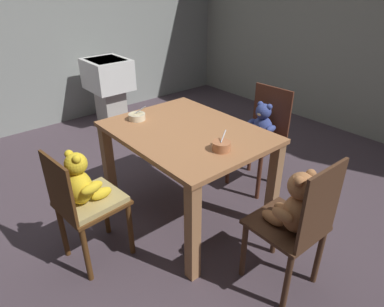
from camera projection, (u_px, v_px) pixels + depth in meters
The scene contains 8 objects.
ground_plane at pixel (187, 215), 2.77m from camera, with size 5.20×5.20×0.04m.
dining_table at pixel (187, 146), 2.47m from camera, with size 1.14×0.87×0.74m.
teddy_chair_far_center at pixel (261, 130), 2.94m from camera, with size 0.42×0.41×0.88m.
teddy_chair_near_front at pixel (84, 193), 2.09m from camera, with size 0.39×0.42×0.82m.
teddy_chair_near_right at pixel (296, 213), 1.88m from camera, with size 0.39×0.38×0.90m.
porridge_bowl_cream_near_left at pixel (137, 116), 2.57m from camera, with size 0.13×0.13×0.11m.
porridge_bowl_terracotta_near_right at pixel (221, 146), 2.12m from camera, with size 0.12×0.12×0.12m.
sink_basin at pixel (108, 83), 4.14m from camera, with size 0.53×0.47×0.82m.
Camera 1 is at (1.70, -1.40, 1.73)m, focal length 31.71 mm.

